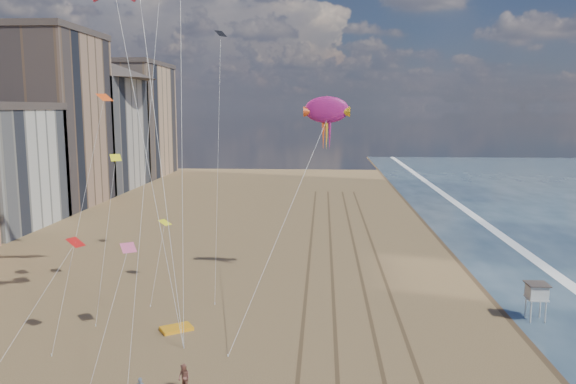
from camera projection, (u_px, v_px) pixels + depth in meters
The scene contains 9 objects.
wet_sand at pixel (500, 263), 59.35m from camera, with size 260.00×260.00×0.00m, color #42301E.
foam at pixel (540, 264), 59.09m from camera, with size 260.00×260.00×0.00m, color white.
tracks at pixel (348, 290), 50.50m from camera, with size 7.68×120.00×0.01m.
buildings at pixel (26, 126), 86.61m from camera, with size 34.72×131.35×29.00m.
lifeguard_stand at pixel (537, 292), 43.01m from camera, with size 1.64×1.64×2.96m.
grounded_kite at pixel (176, 328), 41.41m from camera, with size 2.23×1.42×0.25m, color #FFA315.
show_kite at pixel (327, 110), 49.71m from camera, with size 5.33×8.34×22.76m.
kite_flyer_b at pixel (184, 378), 32.44m from camera, with size 0.78×0.60×1.60m, color #975B4D.
small_kites at pixel (143, 129), 43.64m from camera, with size 9.48×19.87×18.59m.
Camera 1 is at (0.21, -18.87, 16.25)m, focal length 35.00 mm.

